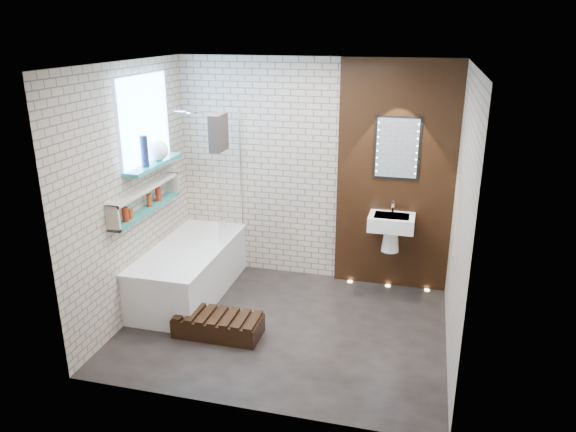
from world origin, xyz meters
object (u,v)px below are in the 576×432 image
(bathtub, at_px, (190,270))
(bath_screen, at_px, (230,178))
(led_mirror, at_px, (397,148))
(washbasin, at_px, (391,227))
(walnut_step, at_px, (218,326))

(bathtub, bearing_deg, bath_screen, 51.10)
(bath_screen, height_order, led_mirror, led_mirror)
(bath_screen, relative_size, washbasin, 2.41)
(bathtub, distance_m, bath_screen, 1.14)
(led_mirror, bearing_deg, walnut_step, -135.33)
(bath_screen, distance_m, walnut_step, 1.70)
(washbasin, bearing_deg, walnut_step, -138.44)
(bath_screen, bearing_deg, walnut_step, -77.22)
(bath_screen, distance_m, led_mirror, 1.89)
(bathtub, xyz_separation_m, walnut_step, (0.62, -0.75, -0.20))
(bathtub, height_order, bath_screen, bath_screen)
(walnut_step, bearing_deg, bath_screen, 102.78)
(led_mirror, relative_size, walnut_step, 0.82)
(bathtub, relative_size, led_mirror, 2.49)
(bathtub, bearing_deg, washbasin, 16.01)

